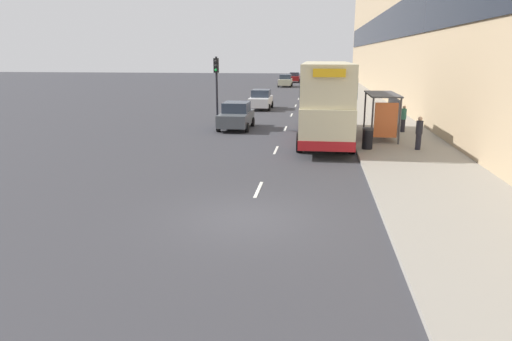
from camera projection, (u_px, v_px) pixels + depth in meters
The scene contains 19 objects.
ground_plane at pixel (246, 219), 13.48m from camera, with size 220.00×220.00×0.00m, color #38383D.
pavement at pixel (359, 99), 49.63m from camera, with size 5.00×93.00×0.14m.
terrace_facade at pixel (403, 17), 47.04m from camera, with size 3.10×93.00×17.11m.
lane_mark_0 at pixel (258, 189), 16.39m from camera, with size 0.12×2.00×0.01m.
lane_mark_1 at pixel (276, 150), 23.18m from camera, with size 0.12×2.00×0.01m.
lane_mark_2 at pixel (286, 129), 29.97m from camera, with size 0.12×2.00×0.01m.
lane_mark_3 at pixel (292, 115), 36.76m from camera, with size 0.12×2.00×0.01m.
lane_mark_4 at pixel (296, 106), 43.55m from camera, with size 0.12×2.00×0.01m.
lane_mark_5 at pixel (299, 99), 50.34m from camera, with size 0.12×2.00×0.01m.
bus_shelter at pixel (386, 108), 25.23m from camera, with size 1.60×4.20×2.48m.
double_decker_bus_near at pixel (326, 100), 25.22m from camera, with size 2.85×10.92×4.30m.
car_0 at pixel (294, 77), 80.64m from camera, with size 1.94×4.06×1.72m.
car_1 at pixel (285, 81), 69.30m from camera, with size 2.08×4.54×1.84m.
car_2 at pixel (236, 116), 29.70m from camera, with size 2.03×4.14×1.73m.
car_3 at pixel (261, 100), 40.58m from camera, with size 1.95×4.17×1.71m.
pedestrian_at_shelter at pixel (403, 118), 27.66m from camera, with size 0.32×0.32×1.62m.
pedestrian_1 at pixel (419, 133), 22.44m from camera, with size 0.33×0.33×1.64m.
litter_bin at pixel (368, 138), 22.69m from camera, with size 0.55×0.55×1.05m.
traffic_light_far_kerb at pixel (217, 81), 29.03m from camera, with size 0.30×0.32×4.60m.
Camera 1 is at (1.98, -12.57, 4.70)m, focal length 32.00 mm.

